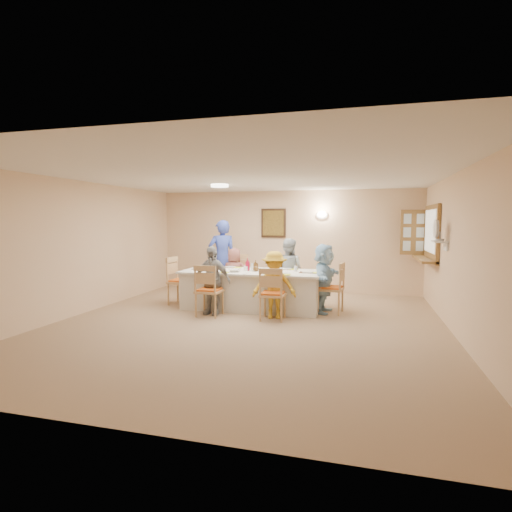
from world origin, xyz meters
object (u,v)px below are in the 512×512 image
(serving_hatch, at_px, (432,233))
(chair_front_left, at_px, (209,290))
(desk_fan, at_px, (438,233))
(diner_back_right, at_px, (288,271))
(caregiver, at_px, (222,258))
(chair_back_right, at_px, (289,280))
(diner_front_left, at_px, (212,280))
(chair_front_right, at_px, (273,293))
(chair_right_end, at_px, (331,287))
(diner_back_left, at_px, (234,274))
(chair_back_left, at_px, (236,277))
(dining_table, at_px, (252,290))
(diner_right_end, at_px, (324,278))
(condiment_ketchup, at_px, (248,264))
(diner_front_right, at_px, (274,285))
(chair_left_end, at_px, (181,281))

(serving_hatch, xyz_separation_m, chair_front_left, (-4.07, -1.88, -1.02))
(desk_fan, xyz_separation_m, diner_back_right, (-2.76, 0.95, -0.86))
(diner_back_right, bearing_deg, caregiver, -5.75)
(desk_fan, relative_size, chair_back_right, 0.31)
(chair_back_right, distance_m, diner_front_left, 1.91)
(desk_fan, bearing_deg, chair_front_right, -169.04)
(chair_right_end, height_order, diner_front_left, diner_front_left)
(desk_fan, distance_m, chair_front_left, 4.13)
(diner_back_left, bearing_deg, chair_back_left, -90.71)
(dining_table, xyz_separation_m, chair_back_right, (0.60, 0.80, 0.11))
(chair_back_right, distance_m, diner_back_right, 0.24)
(chair_front_right, bearing_deg, diner_right_end, -137.30)
(diner_back_right, distance_m, condiment_ketchup, 0.99)
(chair_back_left, distance_m, diner_front_right, 1.91)
(desk_fan, distance_m, dining_table, 3.56)
(chair_right_end, bearing_deg, chair_back_left, -103.10)
(chair_right_end, bearing_deg, diner_back_left, -100.25)
(chair_back_left, relative_size, chair_back_right, 1.03)
(chair_back_right, bearing_deg, caregiver, 161.99)
(chair_left_end, relative_size, diner_right_end, 0.76)
(diner_back_right, bearing_deg, serving_hatch, -161.83)
(diner_back_right, distance_m, diner_front_right, 1.36)
(diner_back_right, xyz_separation_m, diner_right_end, (0.82, -0.68, -0.03))
(dining_table, height_order, diner_front_left, diner_front_left)
(chair_front_left, distance_m, diner_front_left, 0.20)
(serving_hatch, bearing_deg, chair_back_left, -176.01)
(chair_back_left, height_order, diner_back_left, diner_back_left)
(chair_left_end, distance_m, diner_back_left, 1.17)
(serving_hatch, distance_m, caregiver, 4.56)
(desk_fan, height_order, chair_left_end, desk_fan)
(diner_back_right, bearing_deg, diner_right_end, 150.48)
(diner_back_right, xyz_separation_m, caregiver, (-1.65, 0.47, 0.19))
(desk_fan, bearing_deg, serving_hatch, 85.34)
(desk_fan, distance_m, diner_front_right, 2.94)
(chair_right_end, bearing_deg, diner_right_end, -82.69)
(chair_left_end, bearing_deg, caregiver, -20.32)
(serving_hatch, height_order, chair_left_end, serving_hatch)
(chair_front_right, distance_m, diner_right_end, 1.16)
(serving_hatch, bearing_deg, chair_right_end, -150.50)
(chair_front_right, distance_m, diner_back_left, 1.91)
(chair_back_left, distance_m, chair_left_end, 1.24)
(chair_front_left, relative_size, diner_front_right, 0.80)
(chair_left_end, xyz_separation_m, chair_right_end, (3.10, 0.00, -0.01))
(chair_left_end, height_order, diner_front_right, diner_front_right)
(chair_back_left, bearing_deg, diner_front_right, -51.01)
(chair_back_left, height_order, chair_back_right, chair_back_left)
(dining_table, distance_m, chair_front_left, 1.01)
(chair_back_left, height_order, caregiver, caregiver)
(serving_hatch, height_order, chair_back_left, serving_hatch)
(diner_right_end, xyz_separation_m, caregiver, (-2.47, 1.15, 0.23))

